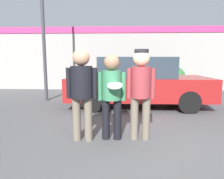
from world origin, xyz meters
TOP-DOWN VIEW (x-y plane):
  - ground_plane at (0.00, 0.00)m, footprint 56.00×56.00m
  - storefront_building at (0.00, 6.80)m, footprint 24.00×0.22m
  - person_left at (-0.94, 0.09)m, footprint 0.57×0.40m
  - person_middle_with_frisbee at (-0.40, 0.17)m, footprint 0.53×0.56m
  - person_right at (0.14, 0.20)m, footprint 0.53×0.36m
  - parked_car_near at (0.31, 3.02)m, footprint 4.45×1.95m
  - shrub at (2.16, 5.97)m, footprint 1.27×1.27m

SIDE VIEW (x-z plane):
  - ground_plane at x=0.00m, z-range 0.00..0.00m
  - shrub at x=2.16m, z-range 0.00..1.27m
  - parked_car_near at x=0.31m, z-range -0.01..1.59m
  - person_middle_with_frisbee at x=-0.40m, z-range 0.15..1.74m
  - person_right at x=0.14m, z-range 0.18..1.87m
  - person_left at x=-0.94m, z-range 0.18..1.87m
  - storefront_building at x=0.00m, z-range 0.03..3.18m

